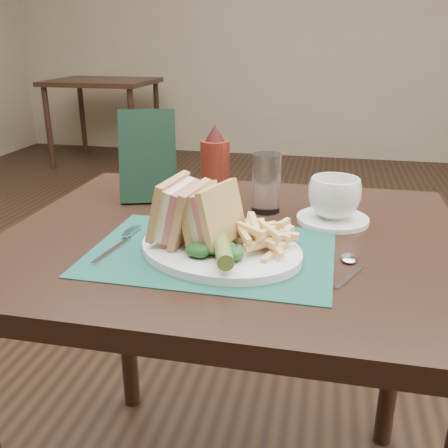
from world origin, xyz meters
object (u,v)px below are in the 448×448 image
plate (220,249)px  sandwich_half_a (168,209)px  table_main (231,386)px  placemat (212,252)px  sandwich_half_b (202,212)px  saucer (332,219)px  coffee_cup (334,198)px  table_bg_left (105,122)px  drinking_glass (266,183)px  ketchup_bottle (215,166)px  check_presenter (148,156)px

plate → sandwich_half_a: (-0.10, 0.01, 0.07)m
table_main → plate: (-0.00, -0.11, 0.38)m
placemat → sandwich_half_b: size_ratio=3.86×
table_main → saucer: saucer is taller
plate → sandwich_half_b: sandwich_half_b is taller
sandwich_half_b → saucer: sandwich_half_b is taller
table_main → sandwich_half_b: 0.46m
table_main → coffee_cup: size_ratio=8.32×
saucer → sandwich_half_b: bearing=-138.7°
table_bg_left → placemat: 3.95m
drinking_glass → plate: bearing=-100.6°
table_main → sandwich_half_b: size_ratio=8.01×
saucer → plate: bearing=-132.2°
sandwich_half_a → placemat: bearing=2.2°
table_main → drinking_glass: drinking_glass is taller
placemat → drinking_glass: size_ratio=3.33×
table_bg_left → table_main: bearing=-61.1°
sandwich_half_a → ketchup_bottle: ketchup_bottle is taller
placemat → drinking_glass: drinking_glass is taller
placemat → plate: (0.02, -0.00, 0.01)m
ketchup_bottle → sandwich_half_b: bearing=-81.9°
placemat → saucer: (0.21, 0.21, 0.00)m
table_main → ketchup_bottle: (-0.07, 0.16, 0.47)m
saucer → ketchup_bottle: (-0.27, 0.05, 0.09)m
sandwich_half_b → sandwich_half_a: bearing=-159.8°
sandwich_half_b → ketchup_bottle: size_ratio=0.60×
plate → sandwich_half_a: sandwich_half_a is taller
table_bg_left → coffee_cup: coffee_cup is taller
drinking_glass → ketchup_bottle: 0.12m
plate → saucer: bearing=67.3°
coffee_cup → check_presenter: size_ratio=0.50×
sandwich_half_b → coffee_cup: size_ratio=1.04×
plate → ketchup_bottle: size_ratio=1.61×
plate → check_presenter: check_presenter is taller
sandwich_half_a → ketchup_bottle: 0.26m
table_bg_left → sandwich_half_a: 3.91m
table_bg_left → coffee_cup: 3.88m
ketchup_bottle → check_presenter: 0.16m
plate → saucer: plate is taller
table_bg_left → check_presenter: bearing=-63.1°
sandwich_half_a → ketchup_bottle: (0.03, 0.26, 0.02)m
coffee_cup → placemat: bearing=-135.3°
table_main → table_bg_left: bearing=118.9°
placemat → table_bg_left: bearing=117.9°
placemat → saucer: size_ratio=2.89×
table_main → plate: 0.40m
saucer → table_main: bearing=-151.6°
sandwich_half_b → table_main: bearing=90.0°
sandwich_half_b → drinking_glass: 0.25m
plate → check_presenter: 0.38m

